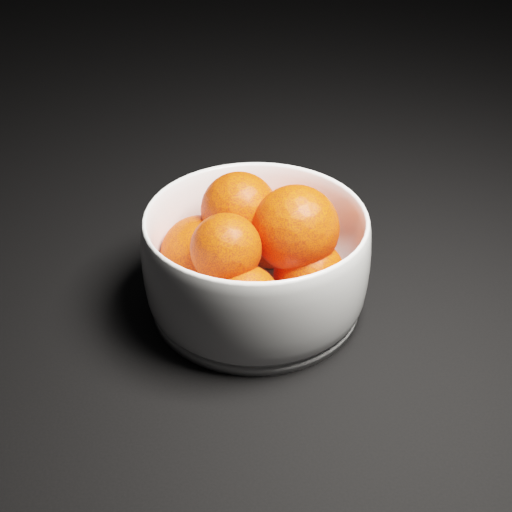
{
  "coord_description": "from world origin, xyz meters",
  "views": [
    {
      "loc": [
        0.07,
        -0.76,
        0.41
      ],
      "look_at": [
        0.1,
        -0.25,
        0.05
      ],
      "focal_mm": 50.0,
      "sensor_mm": 36.0,
      "label": 1
    }
  ],
  "objects": [
    {
      "name": "bowl",
      "position": [
        0.1,
        -0.25,
        0.05
      ],
      "size": [
        0.2,
        0.2,
        0.1
      ],
      "rotation": [
        0.0,
        0.0,
        0.32
      ],
      "color": "white",
      "rests_on": "ground"
    },
    {
      "name": "ground",
      "position": [
        0.0,
        0.0,
        0.0
      ],
      "size": [
        3.0,
        3.0,
        0.0
      ],
      "primitive_type": "cube",
      "color": "black",
      "rests_on": "ground"
    },
    {
      "name": "orange_pile",
      "position": [
        0.1,
        -0.24,
        0.06
      ],
      "size": [
        0.16,
        0.17,
        0.11
      ],
      "color": "#F83005",
      "rests_on": "bowl"
    }
  ]
}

